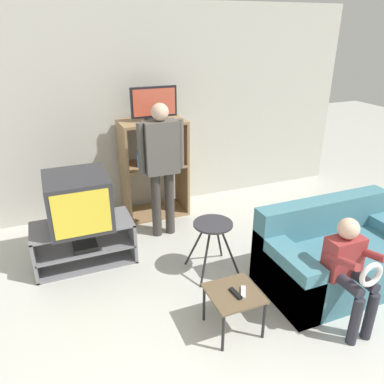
{
  "coord_description": "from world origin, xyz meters",
  "views": [
    {
      "loc": [
        -0.99,
        -0.83,
        2.3
      ],
      "look_at": [
        0.2,
        2.1,
        0.9
      ],
      "focal_mm": 35.0,
      "sensor_mm": 36.0,
      "label": 1
    }
  ],
  "objects": [
    {
      "name": "media_shelf",
      "position": [
        0.25,
        3.54,
        0.64
      ],
      "size": [
        0.8,
        0.49,
        1.26
      ],
      "color": "#9E7A51",
      "rests_on": "ground_plane"
    },
    {
      "name": "person_standing_adult",
      "position": [
        0.18,
        2.97,
        0.95
      ],
      "size": [
        0.53,
        0.2,
        1.57
      ],
      "color": "#3D3833",
      "rests_on": "ground_plane"
    },
    {
      "name": "person_seated_child",
      "position": [
        1.1,
        0.98,
        0.57
      ],
      "size": [
        0.33,
        0.43,
        0.95
      ],
      "color": "#2D2D38",
      "rests_on": "ground_plane"
    },
    {
      "name": "folding_stool",
      "position": [
        0.4,
        2.06,
        0.47
      ],
      "size": [
        0.45,
        0.43,
        0.56
      ],
      "color": "black",
      "rests_on": "ground_plane"
    },
    {
      "name": "television_flat",
      "position": [
        0.28,
        3.53,
        1.45
      ],
      "size": [
        0.57,
        0.2,
        0.4
      ],
      "color": "black",
      "rests_on": "media_shelf"
    },
    {
      "name": "wall_back",
      "position": [
        0.0,
        3.86,
        1.3
      ],
      "size": [
        6.4,
        0.06,
        2.6
      ],
      "color": "beige",
      "rests_on": "ground_plane"
    },
    {
      "name": "remote_control_white",
      "position": [
        0.28,
        1.22,
        0.38
      ],
      "size": [
        0.1,
        0.14,
        0.02
      ],
      "primitive_type": "cube",
      "rotation": [
        0.0,
        0.0,
        -0.52
      ],
      "color": "silver",
      "rests_on": "snack_table"
    },
    {
      "name": "tv_stand",
      "position": [
        -0.77,
        2.71,
        0.22
      ],
      "size": [
        1.02,
        0.5,
        0.45
      ],
      "color": "slate",
      "rests_on": "ground_plane"
    },
    {
      "name": "snack_table",
      "position": [
        0.22,
        1.26,
        0.32
      ],
      "size": [
        0.41,
        0.41,
        0.37
      ],
      "color": "brown",
      "rests_on": "ground_plane"
    },
    {
      "name": "remote_control_black",
      "position": [
        0.22,
        1.23,
        0.38
      ],
      "size": [
        0.05,
        0.15,
        0.02
      ],
      "primitive_type": "cube",
      "rotation": [
        0.0,
        0.0,
        0.1
      ],
      "color": "black",
      "rests_on": "snack_table"
    },
    {
      "name": "couch",
      "position": [
        1.44,
        1.45,
        0.28
      ],
      "size": [
        1.47,
        0.81,
        0.77
      ],
      "color": "teal",
      "rests_on": "ground_plane"
    },
    {
      "name": "television_main",
      "position": [
        -0.78,
        2.72,
        0.72
      ],
      "size": [
        0.6,
        0.65,
        0.53
      ],
      "color": "#2D2D33",
      "rests_on": "tv_stand"
    }
  ]
}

